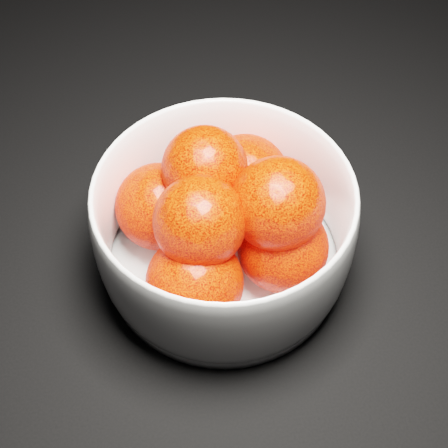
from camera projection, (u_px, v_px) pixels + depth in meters
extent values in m
cylinder|color=white|center=(224.00, 260.00, 0.54)|extent=(0.20, 0.20, 0.01)
sphere|color=#FF1E05|center=(245.00, 178.00, 0.54)|extent=(0.08, 0.08, 0.08)
sphere|color=#FF1E05|center=(160.00, 207.00, 0.52)|extent=(0.07, 0.07, 0.07)
sphere|color=#FF1E05|center=(195.00, 283.00, 0.47)|extent=(0.07, 0.07, 0.07)
sphere|color=#FF1E05|center=(283.00, 247.00, 0.49)|extent=(0.07, 0.07, 0.07)
sphere|color=#FF1E05|center=(205.00, 168.00, 0.49)|extent=(0.07, 0.07, 0.07)
sphere|color=#FF1E05|center=(200.00, 222.00, 0.45)|extent=(0.07, 0.07, 0.07)
sphere|color=#FF1E05|center=(277.00, 204.00, 0.46)|extent=(0.07, 0.07, 0.07)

